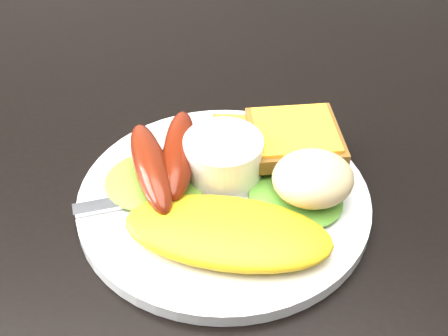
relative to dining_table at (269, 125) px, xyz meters
The scene contains 13 objects.
dining_table is the anchor object (origin of this frame).
dining_chair 0.94m from the dining_table, 71.53° to the left, with size 0.37×0.37×0.04m, color tan.
plate 0.15m from the dining_table, 107.76° to the right, with size 0.24×0.24×0.01m, color white.
lettuce_left 0.16m from the dining_table, 128.43° to the right, with size 0.08×0.08×0.01m, color #548A23.
lettuce_right 0.15m from the dining_table, 84.82° to the right, with size 0.08×0.07×0.01m, color #2F8624.
omelette 0.20m from the dining_table, 102.21° to the right, with size 0.16×0.07×0.02m, color orange.
sausage_a 0.17m from the dining_table, 129.06° to the right, with size 0.03×0.11×0.03m, color maroon.
sausage_b 0.15m from the dining_table, 126.67° to the right, with size 0.03×0.11×0.03m, color #5E190C.
ramekin 0.13m from the dining_table, 111.63° to the right, with size 0.06×0.06×0.04m, color white.
toast_a 0.09m from the dining_table, 105.00° to the right, with size 0.07×0.07×0.01m, color olive.
toast_b 0.10m from the dining_table, 79.54° to the right, with size 0.08×0.08×0.01m, color olive.
potato_salad 0.15m from the dining_table, 79.94° to the right, with size 0.06×0.06×0.03m, color beige.
fork 0.17m from the dining_table, 122.06° to the right, with size 0.16×0.01×0.00m, color #ADAFB7.
Camera 1 is at (-0.04, -0.50, 1.11)m, focal length 50.00 mm.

